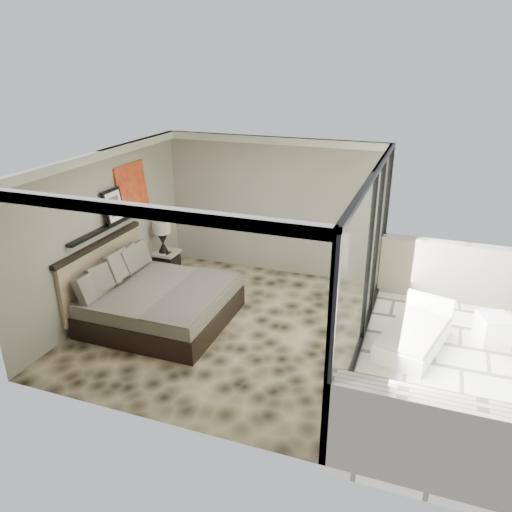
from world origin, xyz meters
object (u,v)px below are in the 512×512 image
(table_lamp, at_px, (162,232))
(ottoman, at_px, (493,329))
(nightstand, at_px, (167,264))
(lounger, at_px, (414,335))
(bed, at_px, (156,301))

(table_lamp, relative_size, ottoman, 1.44)
(nightstand, distance_m, lounger, 5.11)
(lounger, bearing_deg, table_lamp, -176.67)
(bed, relative_size, table_lamp, 3.43)
(bed, distance_m, lounger, 4.28)
(nightstand, bearing_deg, bed, -59.01)
(bed, xyz_separation_m, lounger, (4.23, 0.66, -0.18))
(ottoman, distance_m, lounger, 1.28)
(bed, xyz_separation_m, ottoman, (5.39, 1.20, -0.14))
(table_lamp, height_order, ottoman, table_lamp)
(table_lamp, height_order, lounger, table_lamp)
(nightstand, bearing_deg, ottoman, 2.10)
(table_lamp, bearing_deg, lounger, -11.67)
(ottoman, bearing_deg, lounger, -154.92)
(bed, relative_size, lounger, 1.34)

